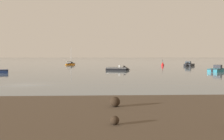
% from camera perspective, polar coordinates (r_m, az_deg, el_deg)
% --- Properties ---
extents(ground_plane, '(800.00, 800.00, 0.00)m').
position_cam_1_polar(ground_plane, '(33.78, -17.01, -2.89)').
color(ground_plane, slate).
extents(mudflat_shore, '(301.67, 19.71, 0.23)m').
position_cam_1_polar(mudflat_shore, '(12.74, 0.09, -11.83)').
color(mudflat_shore, '#4C3D2D').
rests_on(mudflat_shore, ground).
extents(tidal_rock_near, '(0.41, 0.41, 0.41)m').
position_cam_1_polar(tidal_rock_near, '(13.06, 0.56, -10.01)').
color(tidal_rock_near, '#2D2116').
rests_on(tidal_rock_near, mudflat_shore).
extents(tidal_rock_right, '(0.62, 0.62, 0.62)m').
position_cam_1_polar(tidal_rock_right, '(17.46, 0.62, -6.36)').
color(tidal_rock_right, '#2D2116').
rests_on(tidal_rock_right, mudflat_shore).
extents(motorboat_moored_2, '(5.64, 3.04, 1.84)m').
position_cam_1_polar(motorboat_moored_2, '(63.92, 1.60, 0.16)').
color(motorboat_moored_2, black).
rests_on(motorboat_moored_2, ground).
extents(motorboat_moored_3, '(4.97, 6.09, 2.26)m').
position_cam_1_polar(motorboat_moored_3, '(91.14, 15.02, 0.95)').
color(motorboat_moored_3, black).
rests_on(motorboat_moored_3, ground).
extents(motorboat_moored_4, '(5.08, 5.45, 2.11)m').
position_cam_1_polar(motorboat_moored_4, '(62.42, 20.31, -0.03)').
color(motorboat_moored_4, '#197084').
rests_on(motorboat_moored_4, ground).
extents(sailboat_moored_1, '(4.23, 5.91, 6.43)m').
position_cam_1_polar(sailboat_moored_1, '(100.94, -8.33, 1.17)').
color(sailboat_moored_1, orange).
rests_on(sailboat_moored_1, ground).
extents(channel_buoy, '(0.90, 0.90, 2.30)m').
position_cam_1_polar(channel_buoy, '(92.59, 10.09, 1.11)').
color(channel_buoy, red).
rests_on(channel_buoy, ground).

